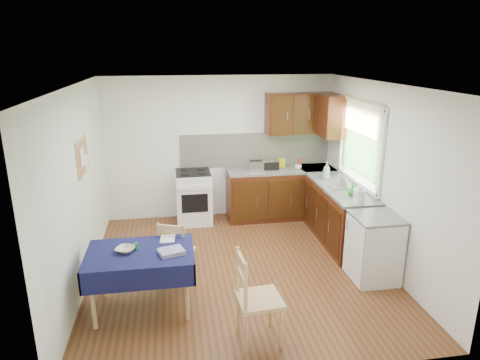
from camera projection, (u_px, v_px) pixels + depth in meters
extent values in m
plane|color=#542D16|center=(238.00, 268.00, 5.94)|extent=(4.20, 4.20, 0.00)
cube|color=white|center=(238.00, 85.00, 5.21)|extent=(4.00, 4.20, 0.02)
cube|color=white|center=(220.00, 148.00, 7.55)|extent=(4.00, 0.02, 2.50)
cube|color=white|center=(278.00, 256.00, 3.59)|extent=(4.00, 0.02, 2.50)
cube|color=white|center=(78.00, 190.00, 5.26)|extent=(0.02, 4.20, 2.50)
cube|color=white|center=(382.00, 176.00, 5.88)|extent=(0.02, 4.20, 2.50)
cube|color=#361809|center=(280.00, 194.00, 7.67)|extent=(1.90, 0.60, 0.86)
cube|color=#361809|center=(339.00, 215.00, 6.69)|extent=(0.60, 1.70, 0.86)
cube|color=slate|center=(281.00, 170.00, 7.54)|extent=(1.90, 0.60, 0.04)
cube|color=slate|center=(341.00, 188.00, 6.56)|extent=(0.60, 1.70, 0.04)
cube|color=slate|center=(316.00, 168.00, 7.64)|extent=(0.60, 0.60, 0.04)
cube|color=beige|center=(256.00, 149.00, 7.65)|extent=(2.70, 0.02, 0.60)
cube|color=#361809|center=(300.00, 113.00, 7.43)|extent=(1.20, 0.35, 0.70)
cube|color=#361809|center=(333.00, 116.00, 7.09)|extent=(0.35, 0.50, 0.70)
cube|color=white|center=(194.00, 197.00, 7.43)|extent=(0.60, 0.60, 0.90)
cube|color=black|center=(193.00, 172.00, 7.30)|extent=(0.58, 0.58, 0.02)
cube|color=black|center=(195.00, 203.00, 7.14)|extent=(0.44, 0.01, 0.32)
cube|color=#2C5121|center=(360.00, 147.00, 6.47)|extent=(0.01, 1.40, 0.85)
cube|color=white|center=(363.00, 104.00, 6.27)|extent=(0.04, 1.48, 0.06)
cube|color=white|center=(357.00, 182.00, 6.62)|extent=(0.04, 1.48, 0.06)
cube|color=tan|center=(361.00, 119.00, 6.33)|extent=(0.02, 1.36, 0.44)
cube|color=white|center=(374.00, 249.00, 5.56)|extent=(0.55, 0.58, 0.85)
cube|color=slate|center=(377.00, 217.00, 5.43)|extent=(0.58, 0.60, 0.03)
cube|color=tan|center=(82.00, 157.00, 5.45)|extent=(0.02, 0.62, 0.47)
cube|color=#AD6D48|center=(83.00, 157.00, 5.45)|extent=(0.01, 0.56, 0.41)
cube|color=white|center=(83.00, 157.00, 5.37)|extent=(0.00, 0.18, 0.24)
cube|color=white|center=(86.00, 162.00, 5.60)|extent=(0.00, 0.15, 0.20)
cube|color=#0F0E39|center=(140.00, 253.00, 4.83)|extent=(1.16, 0.78, 0.03)
cube|color=#0F0E39|center=(138.00, 280.00, 4.48)|extent=(1.20, 0.02, 0.26)
cube|color=#0F0E39|center=(143.00, 247.00, 5.24)|extent=(1.20, 0.02, 0.26)
cube|color=#0F0E39|center=(86.00, 266.00, 4.77)|extent=(0.02, 0.82, 0.26)
cube|color=#0F0E39|center=(193.00, 258.00, 4.95)|extent=(0.02, 0.82, 0.26)
cylinder|color=tan|center=(92.00, 300.00, 4.56)|extent=(0.05, 0.05, 0.70)
cylinder|color=tan|center=(187.00, 292.00, 4.72)|extent=(0.05, 0.05, 0.70)
cylinder|color=tan|center=(101.00, 272.00, 5.15)|extent=(0.05, 0.05, 0.70)
cylinder|color=tan|center=(185.00, 265.00, 5.30)|extent=(0.05, 0.05, 0.70)
cube|color=tan|center=(177.00, 253.00, 5.47)|extent=(0.51, 0.51, 0.04)
cube|color=tan|center=(171.00, 235.00, 5.21)|extent=(0.34, 0.16, 0.28)
cylinder|color=tan|center=(193.00, 263.00, 5.64)|extent=(0.03, 0.03, 0.42)
cylinder|color=tan|center=(170.00, 261.00, 5.71)|extent=(0.03, 0.03, 0.42)
cylinder|color=tan|center=(185.00, 275.00, 5.35)|extent=(0.03, 0.03, 0.42)
cylinder|color=tan|center=(161.00, 272.00, 5.41)|extent=(0.03, 0.03, 0.42)
cube|color=tan|center=(259.00, 299.00, 4.36)|extent=(0.47, 0.47, 0.04)
cube|color=tan|center=(241.00, 269.00, 4.21)|extent=(0.06, 0.40, 0.31)
cylinder|color=tan|center=(281.00, 327.00, 4.30)|extent=(0.04, 0.04, 0.47)
cylinder|color=tan|center=(271.00, 307.00, 4.63)|extent=(0.04, 0.04, 0.47)
cylinder|color=tan|center=(247.00, 332.00, 4.22)|extent=(0.04, 0.04, 0.47)
cylinder|color=tan|center=(239.00, 312.00, 4.55)|extent=(0.04, 0.04, 0.47)
cube|color=silver|center=(256.00, 166.00, 7.36)|extent=(0.26, 0.16, 0.18)
cube|color=black|center=(256.00, 160.00, 7.33)|extent=(0.22, 0.02, 0.02)
cube|color=black|center=(269.00, 165.00, 7.52)|extent=(0.29, 0.26, 0.14)
cube|color=silver|center=(269.00, 160.00, 7.49)|extent=(0.29, 0.26, 0.03)
cylinder|color=red|center=(299.00, 164.00, 7.46)|extent=(0.05, 0.05, 0.21)
cube|color=gold|center=(282.00, 163.00, 7.61)|extent=(0.13, 0.10, 0.16)
cube|color=gray|center=(343.00, 186.00, 6.53)|extent=(0.39, 0.29, 0.02)
cylinder|color=white|center=(343.00, 181.00, 6.51)|extent=(0.05, 0.18, 0.18)
cylinder|color=white|center=(359.00, 197.00, 5.81)|extent=(0.15, 0.15, 0.19)
sphere|color=white|center=(360.00, 189.00, 5.77)|extent=(0.10, 0.10, 0.10)
imported|color=white|center=(298.00, 167.00, 7.47)|extent=(0.13, 0.13, 0.09)
imported|color=white|center=(327.00, 171.00, 6.91)|extent=(0.14, 0.14, 0.28)
imported|color=#1D49AE|center=(326.00, 171.00, 7.00)|extent=(0.13, 0.13, 0.20)
imported|color=green|center=(352.00, 190.00, 6.13)|extent=(0.17, 0.17, 0.17)
imported|color=beige|center=(125.00, 250.00, 4.81)|extent=(0.27, 0.27, 0.05)
imported|color=white|center=(160.00, 239.00, 5.12)|extent=(0.19, 0.25, 0.02)
cylinder|color=#23823A|center=(136.00, 246.00, 4.86)|extent=(0.04, 0.04, 0.08)
cube|color=navy|center=(171.00, 252.00, 4.77)|extent=(0.32, 0.28, 0.05)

